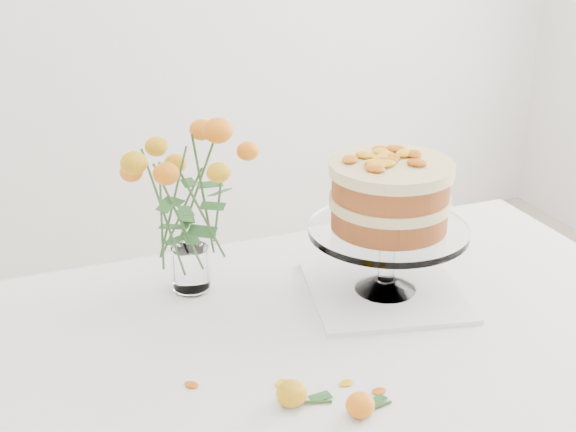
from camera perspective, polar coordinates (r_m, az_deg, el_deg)
name	(u,v)px	position (r m, az deg, el deg)	size (l,w,h in m)	color
table	(322,378)	(1.52, 2.45, -11.42)	(1.43, 0.93, 0.76)	tan
napkin	(385,291)	(1.64, 6.91, -5.32)	(0.30, 0.30, 0.01)	white
cake_stand	(390,202)	(1.55, 7.25, 0.98)	(0.31, 0.31, 0.28)	white
rose_vase	(186,188)	(1.56, -7.24, 1.99)	(0.27, 0.27, 0.38)	white
loose_rose_near	(292,394)	(1.30, 0.27, -12.52)	(0.09, 0.05, 0.04)	#FFA816
loose_rose_far	(360,405)	(1.28, 5.18, -13.25)	(0.08, 0.05, 0.04)	orange
stray_petal_a	(281,383)	(1.36, -0.48, -11.80)	(0.03, 0.02, 0.00)	#FFA810
stray_petal_b	(346,383)	(1.36, 4.16, -11.78)	(0.03, 0.02, 0.00)	#FFA810
stray_petal_c	(379,391)	(1.35, 6.48, -12.28)	(0.03, 0.02, 0.00)	#FFA810
stray_petal_d	(191,385)	(1.36, -6.88, -11.84)	(0.03, 0.02, 0.00)	#FFA810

